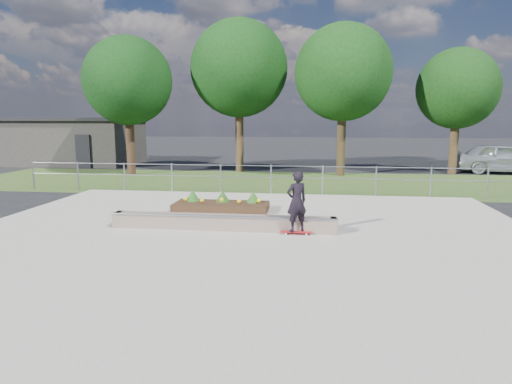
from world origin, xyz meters
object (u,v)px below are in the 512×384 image
planter_bed (222,205)px  parked_car (503,158)px  grind_ledge (223,222)px  skateboarder (297,202)px

planter_bed → parked_car: parked_car is taller
grind_ledge → planter_bed: size_ratio=2.00×
skateboarder → parked_car: skateboarder is taller
skateboarder → parked_car: 18.14m
planter_bed → skateboarder: size_ratio=1.84×
grind_ledge → skateboarder: bearing=-6.8°
skateboarder → parked_car: (10.48, 14.81, -0.08)m
grind_ledge → parked_car: (12.44, 14.58, 0.56)m
planter_bed → parked_car: bearing=42.8°
planter_bed → parked_car: size_ratio=0.62×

